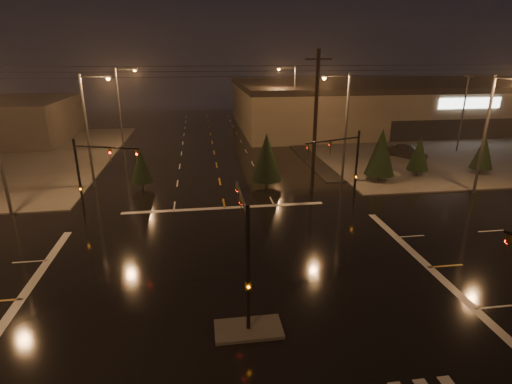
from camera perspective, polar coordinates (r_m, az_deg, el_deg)
ground at (r=22.03m, az=-2.42°, el=-12.74°), size 140.00×140.00×0.00m
sidewalk_ne at (r=59.21m, az=24.58°, el=6.21°), size 36.00×36.00×0.12m
median_island at (r=18.73m, az=-1.08°, el=-18.99°), size 3.00×1.60×0.15m
stop_bar_far at (r=31.86m, az=-4.47°, el=-2.27°), size 16.00×0.50×0.01m
parking_lot at (r=60.49m, az=29.58°, el=5.67°), size 50.00×24.00×0.08m
retail_building at (r=74.73m, az=21.79°, el=11.92°), size 60.20×28.30×7.20m
signal_mast_median at (r=17.52m, az=-1.54°, el=-7.61°), size 0.25×4.59×6.00m
signal_mast_ne at (r=31.86m, az=12.81°, el=4.46°), size 4.84×1.86×6.00m
signal_mast_nw at (r=30.78m, az=-22.49°, el=2.94°), size 4.84×1.86×6.00m
streetlight_1 at (r=38.24m, az=-22.67°, el=8.97°), size 2.77×0.32×10.00m
streetlight_2 at (r=53.76m, az=-18.69°, el=12.01°), size 2.77×0.32×10.00m
streetlight_3 at (r=37.41m, az=12.33°, el=9.80°), size 2.77×0.32×10.00m
streetlight_4 at (r=56.42m, az=5.23°, el=13.22°), size 2.77×0.32×10.00m
streetlight_6 at (r=38.56m, az=30.29°, el=7.91°), size 0.32×2.77×10.00m
utility_pole_1 at (r=34.48m, az=8.47°, el=9.81°), size 2.20×0.32×12.00m
conifer_0 at (r=39.43m, az=17.42°, el=5.51°), size 2.80×2.80×5.08m
conifer_1 at (r=42.40m, az=22.27°, el=5.12°), size 2.12×2.12×4.01m
conifer_2 at (r=45.87m, az=29.73°, el=5.00°), size 2.12×2.12×4.02m
conifer_3 at (r=36.89m, az=-16.13°, el=3.69°), size 1.98×1.98×3.79m
conifer_4 at (r=35.93m, az=1.51°, el=5.05°), size 2.75×2.75×5.00m
car_parked at (r=50.09m, az=20.71°, el=5.49°), size 4.27×5.00×1.62m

